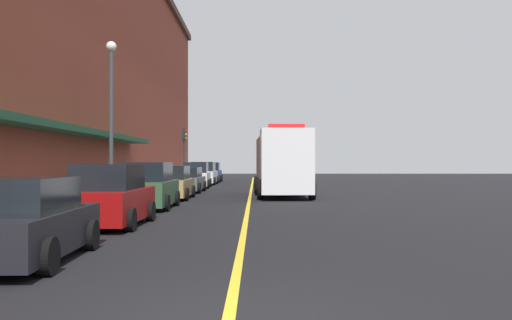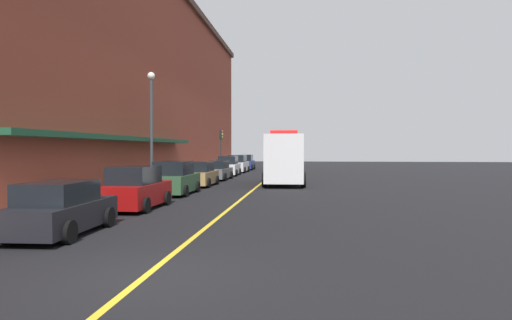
# 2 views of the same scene
# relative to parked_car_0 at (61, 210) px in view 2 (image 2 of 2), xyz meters

# --- Properties ---
(ground_plane) EXTENTS (112.00, 112.00, 0.00)m
(ground_plane) POSITION_rel_parked_car_0_xyz_m (3.98, 21.28, -0.74)
(ground_plane) COLOR black
(sidewalk_left) EXTENTS (2.40, 70.00, 0.15)m
(sidewalk_left) POSITION_rel_parked_car_0_xyz_m (-2.22, 21.28, -0.67)
(sidewalk_left) COLOR gray
(sidewalk_left) RESTS_ON ground
(lane_center_stripe) EXTENTS (0.16, 70.00, 0.01)m
(lane_center_stripe) POSITION_rel_parked_car_0_xyz_m (3.98, 21.28, -0.74)
(lane_center_stripe) COLOR gold
(lane_center_stripe) RESTS_ON ground
(brick_building_left) EXTENTS (13.51, 64.00, 16.26)m
(brick_building_left) POSITION_rel_parked_car_0_xyz_m (-9.58, 20.27, 7.39)
(brick_building_left) COLOR brown
(brick_building_left) RESTS_ON ground
(parked_car_0) EXTENTS (2.07, 4.29, 1.58)m
(parked_car_0) POSITION_rel_parked_car_0_xyz_m (0.00, 0.00, 0.00)
(parked_car_0) COLOR black
(parked_car_0) RESTS_ON ground
(parked_car_1) EXTENTS (2.03, 4.22, 1.80)m
(parked_car_1) POSITION_rel_parked_car_0_xyz_m (0.10, 5.71, 0.09)
(parked_car_1) COLOR maroon
(parked_car_1) RESTS_ON ground
(parked_car_2) EXTENTS (2.10, 4.28, 1.85)m
(parked_car_2) POSITION_rel_parked_car_0_xyz_m (0.00, 11.71, 0.11)
(parked_car_2) COLOR #2D5133
(parked_car_2) RESTS_ON ground
(parked_car_3) EXTENTS (1.98, 4.39, 1.67)m
(parked_car_3) POSITION_rel_parked_car_0_xyz_m (0.10, 17.30, 0.04)
(parked_car_3) COLOR #A5844C
(parked_car_3) RESTS_ON ground
(parked_car_4) EXTENTS (2.06, 4.60, 1.55)m
(parked_car_4) POSITION_rel_parked_car_0_xyz_m (0.08, 23.53, -0.01)
(parked_car_4) COLOR #595B60
(parked_car_4) RESTS_ON ground
(parked_car_5) EXTENTS (2.10, 4.61, 1.84)m
(parked_car_5) POSITION_rel_parked_car_0_xyz_m (0.03, 29.40, 0.11)
(parked_car_5) COLOR silver
(parked_car_5) RESTS_ON ground
(parked_car_6) EXTENTS (2.19, 4.53, 1.87)m
(parked_car_6) POSITION_rel_parked_car_0_xyz_m (0.02, 35.11, 0.12)
(parked_car_6) COLOR silver
(parked_car_6) RESTS_ON ground
(parked_car_7) EXTENTS (2.04, 4.29, 1.82)m
(parked_car_7) POSITION_rel_parked_car_0_xyz_m (0.09, 41.29, 0.10)
(parked_car_7) COLOR navy
(parked_car_7) RESTS_ON ground
(box_truck) EXTENTS (3.05, 8.47, 3.71)m
(box_truck) POSITION_rel_parked_car_0_xyz_m (5.71, 19.82, 1.03)
(box_truck) COLOR silver
(box_truck) RESTS_ON ground
(parking_meter_0) EXTENTS (0.14, 0.18, 1.33)m
(parking_meter_0) POSITION_rel_parked_car_0_xyz_m (-1.37, 32.36, 0.32)
(parking_meter_0) COLOR #4C4C51
(parking_meter_0) RESTS_ON sidewalk_left
(parking_meter_1) EXTENTS (0.14, 0.18, 1.33)m
(parking_meter_1) POSITION_rel_parked_car_0_xyz_m (-1.37, 18.31, 0.32)
(parking_meter_1) COLOR #4C4C51
(parking_meter_1) RESTS_ON sidewalk_left
(parking_meter_2) EXTENTS (0.14, 0.18, 1.33)m
(parking_meter_2) POSITION_rel_parked_car_0_xyz_m (-1.37, 27.80, 0.32)
(parking_meter_2) COLOR #4C4C51
(parking_meter_2) RESTS_ON sidewalk_left
(parking_meter_3) EXTENTS (0.14, 0.18, 1.33)m
(parking_meter_3) POSITION_rel_parked_car_0_xyz_m (-1.37, 30.75, 0.32)
(parking_meter_3) COLOR #4C4C51
(parking_meter_3) RESTS_ON sidewalk_left
(parking_meter_4) EXTENTS (0.14, 0.18, 1.33)m
(parking_meter_4) POSITION_rel_parked_car_0_xyz_m (-1.37, 11.55, 0.32)
(parking_meter_4) COLOR #4C4C51
(parking_meter_4) RESTS_ON sidewalk_left
(street_lamp_left) EXTENTS (0.44, 0.44, 6.94)m
(street_lamp_left) POSITION_rel_parked_car_0_xyz_m (-1.97, 13.62, 3.66)
(street_lamp_left) COLOR #33383D
(street_lamp_left) RESTS_ON sidewalk_left
(traffic_light_near) EXTENTS (0.38, 0.36, 4.30)m
(traffic_light_near) POSITION_rel_parked_car_0_xyz_m (-1.30, 32.64, 2.41)
(traffic_light_near) COLOR #232326
(traffic_light_near) RESTS_ON sidewalk_left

